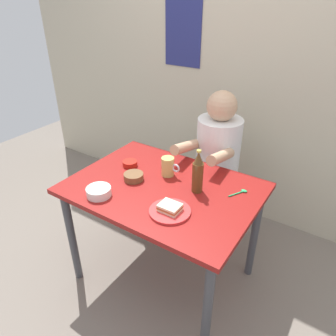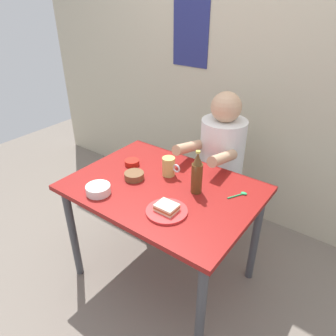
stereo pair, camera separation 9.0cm
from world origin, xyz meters
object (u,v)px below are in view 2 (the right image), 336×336
object	(u,v)px
stool	(218,195)
beer_mug	(169,167)
sambal_bowl_red	(132,162)
dining_table	(163,199)
plate_orange	(167,211)
person_seated	(222,148)
beer_bottle	(197,174)
sandwich	(167,207)

from	to	relation	value
stool	beer_mug	size ratio (longest dim) A/B	3.57
sambal_bowl_red	dining_table	bearing A→B (deg)	-14.66
plate_orange	beer_mug	xyz separation A→B (m)	(-0.22, 0.31, 0.05)
dining_table	plate_orange	world-z (taller)	plate_orange
person_seated	plate_orange	distance (m)	0.82
stool	beer_bottle	bearing A→B (deg)	-76.88
sandwich	beer_mug	bearing A→B (deg)	124.61
plate_orange	sandwich	size ratio (longest dim) A/B	2.00
dining_table	beer_mug	size ratio (longest dim) A/B	8.73
sambal_bowl_red	person_seated	bearing A→B (deg)	54.70
beer_mug	beer_bottle	distance (m)	0.25
dining_table	person_seated	distance (m)	0.63
person_seated	beer_mug	distance (m)	0.51
plate_orange	beer_mug	distance (m)	0.38
dining_table	sambal_bowl_red	size ratio (longest dim) A/B	11.46
plate_orange	sandwich	xyz separation A→B (m)	(-0.00, 0.00, 0.02)
beer_mug	person_seated	bearing A→B (deg)	78.07
beer_bottle	stool	bearing A→B (deg)	103.12
stool	beer_bottle	world-z (taller)	beer_bottle
beer_mug	sambal_bowl_red	size ratio (longest dim) A/B	1.31
stool	person_seated	distance (m)	0.42
stool	beer_mug	world-z (taller)	beer_mug
sambal_bowl_red	beer_bottle	bearing A→B (deg)	-1.98
beer_bottle	sambal_bowl_red	xyz separation A→B (m)	(-0.51, 0.02, -0.10)
person_seated	beer_bottle	xyz separation A→B (m)	(0.13, -0.55, 0.09)
dining_table	plate_orange	bearing A→B (deg)	-48.26
person_seated	beer_mug	world-z (taller)	person_seated
person_seated	beer_bottle	distance (m)	0.58
beer_mug	sambal_bowl_red	bearing A→B (deg)	-171.74
person_seated	sambal_bowl_red	size ratio (longest dim) A/B	7.49
sambal_bowl_red	stool	bearing A→B (deg)	55.26
dining_table	beer_mug	bearing A→B (deg)	110.95
dining_table	stool	distance (m)	0.70
beer_mug	beer_bottle	size ratio (longest dim) A/B	0.48
dining_table	beer_bottle	bearing A→B (deg)	19.43
beer_mug	sandwich	bearing A→B (deg)	-55.39
dining_table	sambal_bowl_red	world-z (taller)	sambal_bowl_red
dining_table	person_seated	xyz separation A→B (m)	(0.06, 0.62, 0.12)
stool	person_seated	bearing A→B (deg)	-90.00
beer_mug	sambal_bowl_red	world-z (taller)	beer_mug
dining_table	stool	xyz separation A→B (m)	(0.06, 0.63, -0.30)
beer_bottle	sambal_bowl_red	bearing A→B (deg)	178.02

